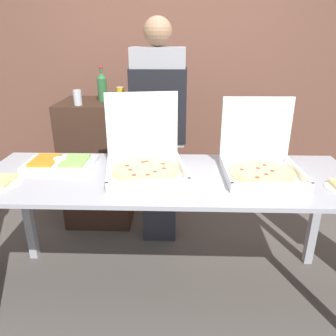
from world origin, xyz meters
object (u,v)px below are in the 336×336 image
Objects in this scene: pizza_box_near_left at (145,159)px; pizza_box_far_right at (260,162)px; soda_bottle at (102,86)px; person_server_vest at (159,125)px; soda_can_silver at (77,98)px; paper_plate_front_right at (2,181)px; soda_can_colored at (121,94)px; veggie_tray at (60,163)px.

pizza_box_near_left is 1.18× the size of pizza_box_far_right.
soda_bottle is 0.16× the size of person_server_vest.
pizza_box_near_left reaches higher than soda_can_silver.
paper_plate_front_right is at bearing 44.05° from person_server_vest.
soda_bottle reaches higher than soda_can_colored.
soda_bottle is at bearing 170.30° from soda_can_colored.
pizza_box_far_right is 1.53m from soda_bottle.
paper_plate_front_right is 0.52× the size of veggie_tray.
paper_plate_front_right is 1.20m from person_server_vest.
pizza_box_far_right is at bearing -11.54° from pizza_box_near_left.
pizza_box_near_left is at bearing -64.40° from soda_bottle.
pizza_box_far_right reaches higher than paper_plate_front_right.
pizza_box_near_left is 1.25× the size of veggie_tray.
soda_can_colored is (0.16, -0.03, -0.06)m from soda_bottle.
person_server_vest reaches higher than pizza_box_near_left.
pizza_box_near_left is 1.93× the size of soda_bottle.
pizza_box_near_left reaches higher than paper_plate_front_right.
soda_can_silver is at bearing 148.53° from pizza_box_far_right.
soda_bottle reaches higher than veggie_tray.
person_server_vest reaches higher than soda_bottle.
pizza_box_near_left is 0.31× the size of person_server_vest.
pizza_box_near_left reaches higher than pizza_box_far_right.
person_server_vest is at bearing -32.92° from soda_bottle.
pizza_box_near_left is at bearing -6.58° from veggie_tray.
soda_bottle is (0.36, 1.15, 0.38)m from paper_plate_front_right.
soda_can_colored reaches higher than paper_plate_front_right.
soda_can_colored is (-1.00, 0.93, 0.25)m from pizza_box_far_right.
paper_plate_front_right is 1.03m from soda_can_silver.
pizza_box_far_right is at bearing -30.22° from soda_can_silver.
pizza_box_near_left is at bearing 15.05° from paper_plate_front_right.
veggie_tray is at bearing 48.87° from paper_plate_front_right.
paper_plate_front_right is 0.37m from veggie_tray.
pizza_box_far_right is at bearing -39.76° from soda_bottle.
person_server_vest is (0.50, -0.32, -0.25)m from soda_bottle.
soda_can_silver is 0.07× the size of person_server_vest.
soda_can_silver is (0.19, 0.96, 0.31)m from paper_plate_front_right.
paper_plate_front_right is (-0.80, -0.22, -0.07)m from pizza_box_near_left.
veggie_tray is 1.54× the size of soda_bottle.
soda_bottle reaches higher than pizza_box_far_right.
person_server_vest is (0.66, -0.13, -0.19)m from soda_can_silver.
pizza_box_far_right is at bearing -43.16° from soda_can_colored.
paper_plate_front_right is 1.26m from soda_bottle.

